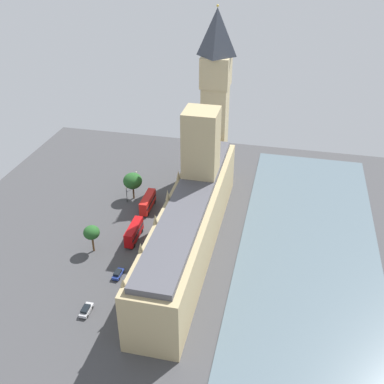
{
  "coord_description": "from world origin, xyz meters",
  "views": [
    {
      "loc": [
        -25.66,
        101.34,
        81.06
      ],
      "look_at": [
        1.0,
        -15.59,
        9.4
      ],
      "focal_mm": 43.22,
      "sensor_mm": 36.0,
      "label": 1
    }
  ],
  "objects_px": {
    "parliament_building": "(192,215)",
    "street_lamp_trailing": "(137,176)",
    "double_decker_bus_by_river_gate": "(148,202)",
    "pedestrian_leading": "(126,317)",
    "car_silver_near_tower": "(86,310)",
    "pedestrian_opposite_hall": "(169,230)",
    "plane_tree_midblock": "(133,181)",
    "double_decker_bus_corner": "(134,232)",
    "street_lamp_kerbside": "(126,192)",
    "clock_tower": "(215,95)",
    "car_blue_far_end": "(118,274)",
    "plane_tree_under_trees": "(92,233)"
  },
  "relations": [
    {
      "from": "parliament_building",
      "to": "street_lamp_trailing",
      "type": "relative_size",
      "value": 12.5
    },
    {
      "from": "double_decker_bus_by_river_gate",
      "to": "pedestrian_leading",
      "type": "xyz_separation_m",
      "value": [
        -9.32,
        46.66,
        -1.92
      ]
    },
    {
      "from": "street_lamp_trailing",
      "to": "car_silver_near_tower",
      "type": "bearing_deg",
      "value": 97.04
    },
    {
      "from": "pedestrian_opposite_hall",
      "to": "plane_tree_midblock",
      "type": "bearing_deg",
      "value": -73.72
    },
    {
      "from": "car_silver_near_tower",
      "to": "pedestrian_leading",
      "type": "bearing_deg",
      "value": -0.26
    },
    {
      "from": "double_decker_bus_corner",
      "to": "street_lamp_kerbside",
      "type": "distance_m",
      "value": 20.95
    },
    {
      "from": "clock_tower",
      "to": "double_decker_bus_by_river_gate",
      "type": "bearing_deg",
      "value": 59.07
    },
    {
      "from": "clock_tower",
      "to": "double_decker_bus_by_river_gate",
      "type": "xyz_separation_m",
      "value": [
        16.28,
        27.17,
        -27.62
      ]
    },
    {
      "from": "clock_tower",
      "to": "plane_tree_midblock",
      "type": "xyz_separation_m",
      "value": [
        22.88,
        21.93,
        -23.59
      ]
    },
    {
      "from": "double_decker_bus_by_river_gate",
      "to": "double_decker_bus_corner",
      "type": "bearing_deg",
      "value": 92.92
    },
    {
      "from": "plane_tree_midblock",
      "to": "double_decker_bus_by_river_gate",
      "type": "bearing_deg",
      "value": 141.59
    },
    {
      "from": "double_decker_bus_by_river_gate",
      "to": "pedestrian_opposite_hall",
      "type": "xyz_separation_m",
      "value": [
        -10.06,
        10.72,
        -1.91
      ]
    },
    {
      "from": "parliament_building",
      "to": "double_decker_bus_corner",
      "type": "xyz_separation_m",
      "value": [
        16.91,
        1.31,
        -7.4
      ]
    },
    {
      "from": "double_decker_bus_corner",
      "to": "parliament_building",
      "type": "bearing_deg",
      "value": 3.75
    },
    {
      "from": "clock_tower",
      "to": "pedestrian_opposite_hall",
      "type": "distance_m",
      "value": 48.44
    },
    {
      "from": "parliament_building",
      "to": "street_lamp_trailing",
      "type": "distance_m",
      "value": 38.34
    },
    {
      "from": "pedestrian_opposite_hall",
      "to": "pedestrian_leading",
      "type": "height_order",
      "value": "pedestrian_opposite_hall"
    },
    {
      "from": "double_decker_bus_corner",
      "to": "car_blue_far_end",
      "type": "height_order",
      "value": "double_decker_bus_corner"
    },
    {
      "from": "clock_tower",
      "to": "double_decker_bus_by_river_gate",
      "type": "height_order",
      "value": "clock_tower"
    },
    {
      "from": "street_lamp_trailing",
      "to": "street_lamp_kerbside",
      "type": "distance_m",
      "value": 10.16
    },
    {
      "from": "plane_tree_under_trees",
      "to": "street_lamp_kerbside",
      "type": "bearing_deg",
      "value": -90.87
    },
    {
      "from": "double_decker_bus_by_river_gate",
      "to": "car_silver_near_tower",
      "type": "bearing_deg",
      "value": 88.6
    },
    {
      "from": "double_decker_bus_by_river_gate",
      "to": "pedestrian_leading",
      "type": "bearing_deg",
      "value": 100.62
    },
    {
      "from": "car_silver_near_tower",
      "to": "street_lamp_trailing",
      "type": "height_order",
      "value": "street_lamp_trailing"
    },
    {
      "from": "clock_tower",
      "to": "plane_tree_under_trees",
      "type": "bearing_deg",
      "value": 64.35
    },
    {
      "from": "parliament_building",
      "to": "plane_tree_under_trees",
      "type": "xyz_separation_m",
      "value": [
        26.3,
        8.99,
        -3.8
      ]
    },
    {
      "from": "street_lamp_trailing",
      "to": "double_decker_bus_corner",
      "type": "bearing_deg",
      "value": 107.13
    },
    {
      "from": "plane_tree_midblock",
      "to": "car_blue_far_end",
      "type": "bearing_deg",
      "value": 103.0
    },
    {
      "from": "car_blue_far_end",
      "to": "pedestrian_opposite_hall",
      "type": "bearing_deg",
      "value": 73.02
    },
    {
      "from": "clock_tower",
      "to": "double_decker_bus_corner",
      "type": "xyz_separation_m",
      "value": [
        15.25,
        43.63,
        -27.62
      ]
    },
    {
      "from": "pedestrian_opposite_hall",
      "to": "plane_tree_midblock",
      "type": "relative_size",
      "value": 0.17
    },
    {
      "from": "car_blue_far_end",
      "to": "street_lamp_trailing",
      "type": "bearing_deg",
      "value": 105.16
    },
    {
      "from": "parliament_building",
      "to": "car_silver_near_tower",
      "type": "xyz_separation_m",
      "value": [
        18.54,
        31.55,
        -9.15
      ]
    },
    {
      "from": "street_lamp_kerbside",
      "to": "plane_tree_under_trees",
      "type": "bearing_deg",
      "value": 89.13
    },
    {
      "from": "parliament_building",
      "to": "clock_tower",
      "type": "relative_size",
      "value": 1.31
    },
    {
      "from": "double_decker_bus_corner",
      "to": "street_lamp_kerbside",
      "type": "bearing_deg",
      "value": 114.76
    },
    {
      "from": "clock_tower",
      "to": "parliament_building",
      "type": "bearing_deg",
      "value": 92.25
    },
    {
      "from": "clock_tower",
      "to": "street_lamp_trailing",
      "type": "relative_size",
      "value": 9.53
    },
    {
      "from": "parliament_building",
      "to": "street_lamp_kerbside",
      "type": "distance_m",
      "value": 31.86
    },
    {
      "from": "car_silver_near_tower",
      "to": "pedestrian_leading",
      "type": "height_order",
      "value": "car_silver_near_tower"
    },
    {
      "from": "parliament_building",
      "to": "street_lamp_trailing",
      "type": "height_order",
      "value": "parliament_building"
    },
    {
      "from": "parliament_building",
      "to": "plane_tree_midblock",
      "type": "distance_m",
      "value": 32.09
    },
    {
      "from": "pedestrian_leading",
      "to": "street_lamp_kerbside",
      "type": "bearing_deg",
      "value": 122.81
    },
    {
      "from": "car_silver_near_tower",
      "to": "double_decker_bus_by_river_gate",
      "type": "bearing_deg",
      "value": 88.83
    },
    {
      "from": "clock_tower",
      "to": "plane_tree_under_trees",
      "type": "height_order",
      "value": "clock_tower"
    },
    {
      "from": "car_blue_far_end",
      "to": "pedestrian_leading",
      "type": "bearing_deg",
      "value": -60.09
    },
    {
      "from": "plane_tree_under_trees",
      "to": "street_lamp_trailing",
      "type": "relative_size",
      "value": 1.34
    },
    {
      "from": "plane_tree_midblock",
      "to": "street_lamp_kerbside",
      "type": "height_order",
      "value": "plane_tree_midblock"
    },
    {
      "from": "pedestrian_opposite_hall",
      "to": "plane_tree_under_trees",
      "type": "relative_size",
      "value": 0.19
    },
    {
      "from": "plane_tree_under_trees",
      "to": "clock_tower",
      "type": "bearing_deg",
      "value": -115.65
    }
  ]
}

